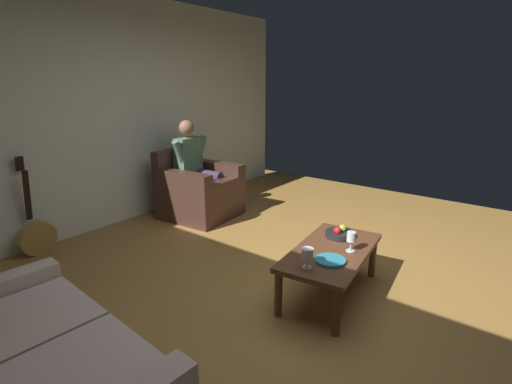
{
  "coord_description": "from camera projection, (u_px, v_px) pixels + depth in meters",
  "views": [
    {
      "loc": [
        2.67,
        1.41,
        1.73
      ],
      "look_at": [
        -0.34,
        -0.89,
        0.62
      ],
      "focal_mm": 26.85,
      "sensor_mm": 36.0,
      "label": 1
    }
  ],
  "objects": [
    {
      "name": "coffee_table",
      "position": [
        331.0,
        256.0,
        3.12
      ],
      "size": [
        1.13,
        0.68,
        0.41
      ],
      "rotation": [
        0.0,
        0.0,
        0.12
      ],
      "color": "#57341F",
      "rests_on": "ground"
    },
    {
      "name": "armchair",
      "position": [
        199.0,
        192.0,
        4.99
      ],
      "size": [
        0.92,
        0.91,
        0.88
      ],
      "rotation": [
        0.0,
        0.0,
        0.09
      ],
      "color": "#3F271F",
      "rests_on": "ground"
    },
    {
      "name": "decorative_dish",
      "position": [
        330.0,
        260.0,
        2.88
      ],
      "size": [
        0.23,
        0.23,
        0.02
      ],
      "primitive_type": "cylinder",
      "color": "teal",
      "rests_on": "coffee_table"
    },
    {
      "name": "guitar",
      "position": [
        37.0,
        234.0,
        3.89
      ],
      "size": [
        0.36,
        0.22,
        1.02
      ],
      "color": "#AB8741",
      "rests_on": "ground"
    },
    {
      "name": "fruit_bowl",
      "position": [
        340.0,
        233.0,
        3.34
      ],
      "size": [
        0.25,
        0.25,
        0.11
      ],
      "color": "black",
      "rests_on": "coffee_table"
    },
    {
      "name": "ground_plane",
      "position": [
        314.0,
        286.0,
        3.35
      ],
      "size": [
        6.77,
        6.77,
        0.0
      ],
      "primitive_type": "plane",
      "color": "olive"
    },
    {
      "name": "person_seated",
      "position": [
        196.0,
        166.0,
        4.91
      ],
      "size": [
        0.63,
        0.62,
        1.24
      ],
      "rotation": [
        0.0,
        0.0,
        0.09
      ],
      "color": "#4E6F53",
      "rests_on": "ground"
    },
    {
      "name": "wall_back",
      "position": [
        115.0,
        112.0,
        4.58
      ],
      "size": [
        6.04,
        0.06,
        2.72
      ],
      "primitive_type": "cube",
      "color": "silver",
      "rests_on": "ground"
    },
    {
      "name": "wine_glass_far",
      "position": [
        351.0,
        238.0,
        3.04
      ],
      "size": [
        0.07,
        0.07,
        0.16
      ],
      "color": "silver",
      "rests_on": "coffee_table"
    },
    {
      "name": "wine_glass_near",
      "position": [
        307.0,
        254.0,
        2.77
      ],
      "size": [
        0.09,
        0.09,
        0.15
      ],
      "color": "silver",
      "rests_on": "coffee_table"
    }
  ]
}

